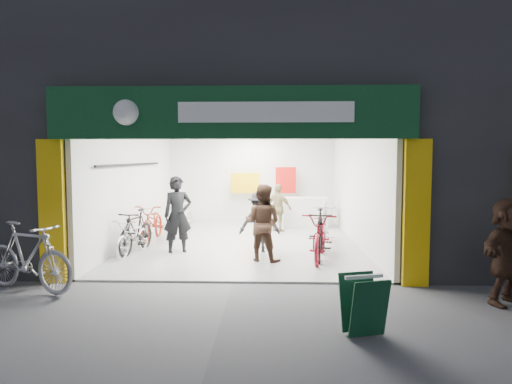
{
  "coord_description": "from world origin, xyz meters",
  "views": [
    {
      "loc": [
        0.69,
        -8.09,
        2.28
      ],
      "look_at": [
        0.38,
        1.5,
        1.55
      ],
      "focal_mm": 32.0,
      "sensor_mm": 36.0,
      "label": 1
    }
  ],
  "objects_px": {
    "bike_right_front": "(320,234)",
    "sandwich_board": "(364,304)",
    "parked_bike": "(28,257)",
    "bike_left_front": "(133,237)"
  },
  "relations": [
    {
      "from": "bike_right_front",
      "to": "sandwich_board",
      "type": "distance_m",
      "value": 4.47
    },
    {
      "from": "parked_bike",
      "to": "sandwich_board",
      "type": "xyz_separation_m",
      "value": [
        5.31,
        -1.76,
        -0.18
      ]
    },
    {
      "from": "bike_left_front",
      "to": "bike_right_front",
      "type": "distance_m",
      "value": 4.31
    },
    {
      "from": "parked_bike",
      "to": "bike_right_front",
      "type": "bearing_deg",
      "value": -41.24
    },
    {
      "from": "bike_right_front",
      "to": "parked_bike",
      "type": "distance_m",
      "value": 5.89
    },
    {
      "from": "sandwich_board",
      "to": "bike_right_front",
      "type": "bearing_deg",
      "value": 75.11
    },
    {
      "from": "parked_bike",
      "to": "sandwich_board",
      "type": "height_order",
      "value": "parked_bike"
    },
    {
      "from": "bike_left_front",
      "to": "sandwich_board",
      "type": "relative_size",
      "value": 2.19
    },
    {
      "from": "bike_left_front",
      "to": "bike_right_front",
      "type": "bearing_deg",
      "value": 5.07
    },
    {
      "from": "bike_left_front",
      "to": "parked_bike",
      "type": "bearing_deg",
      "value": -100.52
    }
  ]
}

